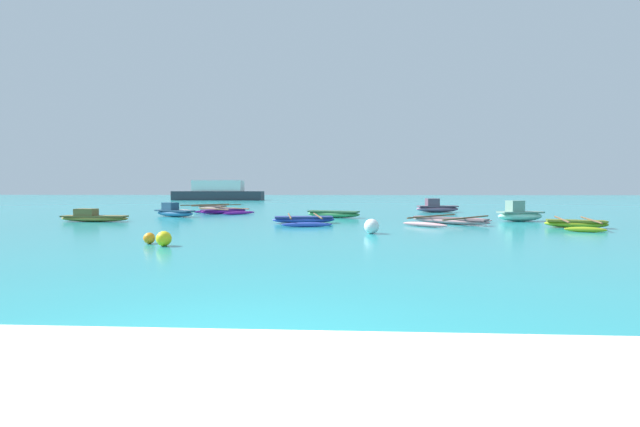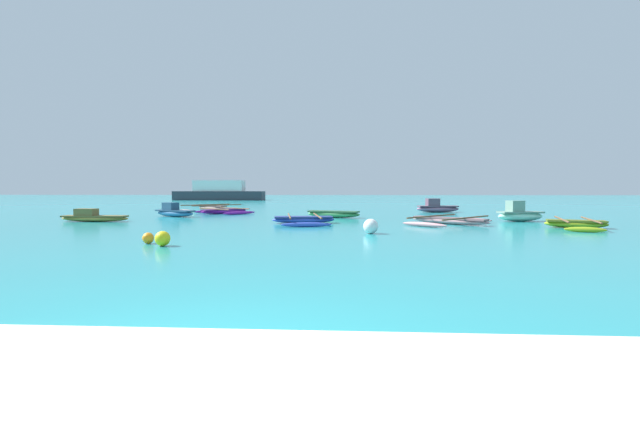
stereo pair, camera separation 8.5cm
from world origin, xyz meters
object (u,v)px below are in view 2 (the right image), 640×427
Objects in this scene: moored_boat_9 at (576,224)px; distant_ferry at (219,192)px; moored_boat_3 at (449,220)px; moored_boat_7 at (174,212)px; moored_boat_8 at (93,217)px; mooring_buoy_0 at (163,239)px; moored_boat_1 at (437,207)px; moored_boat_6 at (212,208)px; mooring_buoy_1 at (148,238)px; moored_boat_0 at (224,211)px; moored_boat_2 at (303,219)px; moored_boat_5 at (519,214)px; mooring_buoy_2 at (371,226)px; moored_boat_4 at (333,214)px.

moored_boat_9 is 0.32× the size of distant_ferry.
moored_boat_3 is 15.43m from moored_boat_7.
mooring_buoy_0 is (7.30, -8.72, -0.01)m from moored_boat_8.
mooring_buoy_0 is (-11.47, -18.48, -0.13)m from moored_boat_1.
moored_boat_6 is 6.14m from moored_boat_7.
moored_boat_6 is at bearing 102.05° from mooring_buoy_1.
moored_boat_0 is at bearing 86.59° from moored_boat_7.
moored_boat_1 reaches higher than moored_boat_0.
moored_boat_2 is at bearing -104.96° from moored_boat_0.
moored_boat_8 reaches higher than moored_boat_9.
moored_boat_5 is 17.10m from mooring_buoy_0.
mooring_buoy_0 is (-3.14, -8.30, 0.03)m from moored_boat_2.
moored_boat_1 is 8.63m from moored_boat_5.
moored_boat_2 is 9.21m from moored_boat_7.
moored_boat_5 is 0.56× the size of moored_boat_9.
moored_boat_9 is 52.70m from distant_ferry.
moored_boat_3 is at bearing -61.28° from distant_ferry.
moored_boat_5 is at bearing 4.45° from moored_boat_8.
moored_boat_1 is at bearing 41.71° from moored_boat_2.
moored_boat_2 is 5.40m from mooring_buoy_2.
moored_boat_2 is at bearing -1.78° from moored_boat_8.
mooring_buoy_1 is (-15.22, -6.02, -0.02)m from moored_boat_9.
moored_boat_9 is at bearing 21.56° from mooring_buoy_1.
moored_boat_1 reaches higher than moored_boat_7.
moored_boat_0 is at bearing 150.13° from moored_boat_5.
moored_boat_5 reaches higher than moored_boat_3.
distant_ferry is (-28.17, 44.53, 1.01)m from moored_boat_9.
moored_boat_3 is at bearing 11.54° from moored_boat_7.
moored_boat_8 is 21.98m from moored_boat_9.
mooring_buoy_1 is (-3.79, -7.79, -0.01)m from moored_boat_2.
mooring_buoy_0 is at bearing -132.52° from moored_boat_0.
mooring_buoy_2 is at bearing 25.82° from mooring_buoy_1.
moored_boat_1 is at bearing -42.98° from moored_boat_0.
moored_boat_4 reaches higher than moored_boat_0.
moored_boat_1 is 13.15m from moored_boat_2.
moored_boat_0 is 3.34m from moored_boat_6.
moored_boat_6 is at bearing 124.87° from mooring_buoy_2.
moored_boat_0 is at bearing 118.54° from moored_boat_2.
moored_boat_2 is 10.45m from moored_boat_8.
moored_boat_1 is at bearing 47.84° from moored_boat_7.
moored_boat_4 is 13.23m from mooring_buoy_0.
mooring_buoy_1 is at bearing 142.38° from mooring_buoy_0.
mooring_buoy_0 is 0.79× the size of mooring_buoy_2.
moored_boat_3 is (6.71, -0.05, -0.01)m from moored_boat_2.
moored_boat_8 is at bearing -91.87° from moored_boat_7.
moored_boat_5 is 0.82× the size of moored_boat_7.
moored_boat_6 is 1.10× the size of moored_boat_9.
distant_ferry reaches higher than mooring_buoy_2.
moored_boat_7 is 4.73m from moored_boat_8.
moored_boat_0 is 0.31× the size of distant_ferry.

